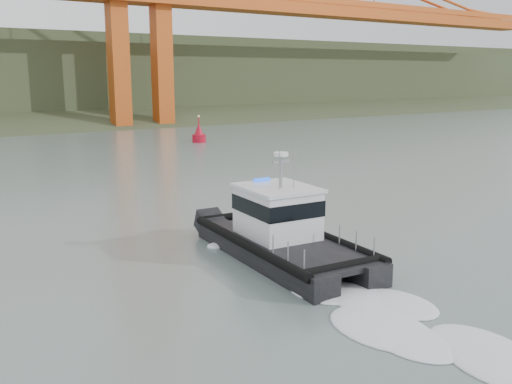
% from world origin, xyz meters
% --- Properties ---
extents(ground, '(400.00, 400.00, 0.00)m').
position_xyz_m(ground, '(0.00, 0.00, 0.00)').
color(ground, slate).
rests_on(ground, ground).
extents(patrol_boat, '(5.07, 11.82, 5.60)m').
position_xyz_m(patrol_boat, '(-1.19, 2.32, 1.40)').
color(patrol_boat, black).
rests_on(patrol_boat, ground).
extents(nav_buoy, '(1.88, 1.88, 3.93)m').
position_xyz_m(nav_buoy, '(19.30, 49.19, 1.03)').
color(nav_buoy, '#AA0B1E').
rests_on(nav_buoy, ground).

